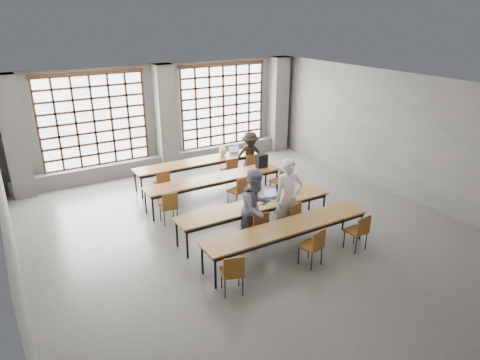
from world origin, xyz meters
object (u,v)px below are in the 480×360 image
Objects in this scene: student_male at (288,198)px; chair_mid_centre at (239,189)px; chair_near_right at (359,229)px; chair_front_right at (291,216)px; desk_row_c at (255,207)px; laptop_back at (234,151)px; desk_row_a at (198,163)px; backpack at (262,161)px; chair_back_left at (162,182)px; laptop_front at (272,196)px; student_female at (256,208)px; chair_mid_right at (281,179)px; green_box at (252,202)px; desk_row_b at (214,180)px; chair_back_right at (252,164)px; red_pouch at (232,270)px; desk_row_d at (288,228)px; student_back at (250,156)px; plastic_bag at (223,152)px; chair_front_left at (259,225)px; chair_near_mid at (314,244)px; mouse at (288,196)px; chair_mid_left at (169,204)px; chair_back_mid at (230,168)px; phone at (264,204)px; chair_near_left at (233,270)px.

chair_mid_centre is at bearing 106.71° from student_male.
chair_front_right is at bearing 124.99° from chair_near_right.
laptop_back is at bearing 67.37° from desk_row_c.
desk_row_a is 2.05m from backpack.
student_male is (1.83, -3.48, 0.42)m from chair_back_left.
student_female is at bearing -144.47° from laptop_front.
green_box is (-1.84, -1.36, 0.24)m from chair_mid_right.
desk_row_b is at bearing 111.30° from chair_near_right.
chair_back_right is 4.40× the size of red_pouch.
desk_row_d is 2.59× the size of student_back.
chair_mid_centre is 0.48× the size of student_female.
plastic_bag is (0.53, 3.55, 0.08)m from laptop_front.
chair_front_left is 0.93m from chair_front_right.
chair_near_mid reaches higher than mouse.
chair_mid_left is 1.00× the size of chair_mid_right.
desk_row_c is 4.55× the size of chair_back_mid.
chair_mid_left is at bearing -144.50° from laptop_back.
chair_back_mid and chair_front_right have the same top height.
chair_back_mid and chair_mid_right have the same top height.
student_back reaches higher than laptop_front.
green_box is (0.25, 0.58, -0.14)m from student_female.
chair_front_right is at bearing -102.07° from laptop_back.
chair_front_right is (0.93, 0.00, 0.00)m from chair_front_left.
chair_mid_centre is (1.62, -1.53, 0.00)m from chair_back_left.
student_back reaches higher than plastic_bag.
chair_front_left is 3.52× the size of green_box.
chair_near_right reaches higher than red_pouch.
mouse is (0.35, 0.48, -0.21)m from student_male.
backpack reaches higher than laptop_front.
desk_row_d is 4.61m from chair_back_right.
laptop_back reaches higher than desk_row_b.
chair_near_right is at bearing -85.47° from plastic_bag.
desk_row_b is 40.82× the size of mouse.
mouse is at bearing -105.08° from chair_back_right.
desk_row_a is at bearing 88.09° from desk_row_d.
laptop_front is 2.26m from backpack.
student_back is (2.09, 3.74, 0.24)m from chair_front_left.
chair_near_right is at bearing -35.17° from chair_front_left.
chair_back_right is 4.16m from chair_front_left.
laptop_front is 2.98m from red_pouch.
green_box reaches higher than desk_row_d.
desk_row_a is at bearing 179.84° from student_back.
chair_mid_centre reaches higher than desk_row_c.
chair_near_right is at bearing -0.08° from chair_near_mid.
green_box reaches higher than phone.
desk_row_c is at bearing 48.34° from chair_near_left.
chair_near_mid is (1.94, -0.00, 0.00)m from chair_near_left.
student_male reaches higher than chair_near_mid.
student_female reaches higher than chair_back_right.
chair_near_left is 1.94m from chair_near_mid.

